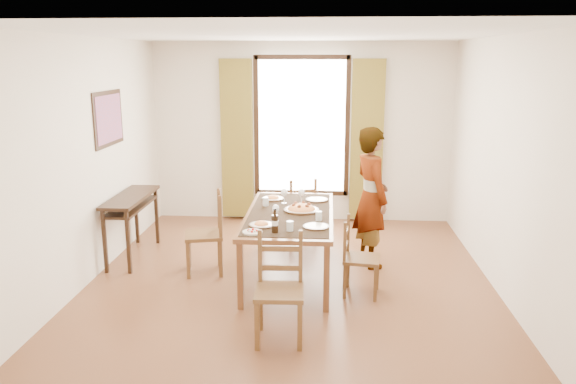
# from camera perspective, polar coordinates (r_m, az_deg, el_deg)

# --- Properties ---
(ground) EXTENTS (5.00, 5.00, 0.00)m
(ground) POSITION_cam_1_polar(r_m,az_deg,el_deg) (6.48, 0.25, -8.85)
(ground) COLOR #4A2B17
(ground) RESTS_ON ground
(room_shell) EXTENTS (4.60, 5.10, 2.74)m
(room_shell) POSITION_cam_1_polar(r_m,az_deg,el_deg) (6.19, 0.30, 4.93)
(room_shell) COLOR silver
(room_shell) RESTS_ON ground
(console_table) EXTENTS (0.38, 1.20, 0.80)m
(console_table) POSITION_cam_1_polar(r_m,az_deg,el_deg) (7.24, -15.66, -1.25)
(console_table) COLOR black
(console_table) RESTS_ON ground
(dining_table) EXTENTS (0.98, 1.97, 0.76)m
(dining_table) POSITION_cam_1_polar(r_m,az_deg,el_deg) (6.37, 0.18, -2.63)
(dining_table) COLOR brown
(dining_table) RESTS_ON ground
(chair_west) EXTENTS (0.51, 0.51, 0.96)m
(chair_west) POSITION_cam_1_polar(r_m,az_deg,el_deg) (6.61, -8.24, -4.39)
(chair_west) COLOR brown
(chair_west) RESTS_ON ground
(chair_north) EXTENTS (0.52, 0.52, 0.90)m
(chair_north) POSITION_cam_1_polar(r_m,az_deg,el_deg) (7.62, 1.19, -2.06)
(chair_north) COLOR brown
(chair_north) RESTS_ON ground
(chair_south) EXTENTS (0.44, 0.44, 0.97)m
(chair_south) POSITION_cam_1_polar(r_m,az_deg,el_deg) (5.04, -0.86, -10.06)
(chair_south) COLOR brown
(chair_south) RESTS_ON ground
(chair_east) EXTENTS (0.42, 0.42, 0.84)m
(chair_east) POSITION_cam_1_polar(r_m,az_deg,el_deg) (6.01, 7.21, -6.80)
(chair_east) COLOR brown
(chair_east) RESTS_ON ground
(man) EXTENTS (0.87, 0.80, 1.68)m
(man) POSITION_cam_1_polar(r_m,az_deg,el_deg) (6.76, 8.46, -0.53)
(man) COLOR gray
(man) RESTS_ON ground
(plate_sw) EXTENTS (0.27, 0.27, 0.05)m
(plate_sw) POSITION_cam_1_polar(r_m,az_deg,el_deg) (5.86, -2.72, -3.20)
(plate_sw) COLOR silver
(plate_sw) RESTS_ON dining_table
(plate_se) EXTENTS (0.27, 0.27, 0.05)m
(plate_se) POSITION_cam_1_polar(r_m,az_deg,el_deg) (5.80, 2.87, -3.36)
(plate_se) COLOR silver
(plate_se) RESTS_ON dining_table
(plate_nw) EXTENTS (0.27, 0.27, 0.05)m
(plate_nw) POSITION_cam_1_polar(r_m,az_deg,el_deg) (6.93, -1.55, -0.54)
(plate_nw) COLOR silver
(plate_nw) RESTS_ON dining_table
(plate_ne) EXTENTS (0.27, 0.27, 0.05)m
(plate_ne) POSITION_cam_1_polar(r_m,az_deg,el_deg) (6.89, 2.96, -0.65)
(plate_ne) COLOR silver
(plate_ne) RESTS_ON dining_table
(pasta_platter) EXTENTS (0.40, 0.40, 0.10)m
(pasta_platter) POSITION_cam_1_polar(r_m,az_deg,el_deg) (6.40, 1.36, -1.52)
(pasta_platter) COLOR red
(pasta_platter) RESTS_ON dining_table
(caprese_plate) EXTENTS (0.20, 0.20, 0.04)m
(caprese_plate) POSITION_cam_1_polar(r_m,az_deg,el_deg) (5.64, -3.63, -3.96)
(caprese_plate) COLOR silver
(caprese_plate) RESTS_ON dining_table
(wine_glass_a) EXTENTS (0.08, 0.08, 0.18)m
(wine_glass_a) POSITION_cam_1_polar(r_m,az_deg,el_deg) (6.01, -1.26, -2.11)
(wine_glass_a) COLOR white
(wine_glass_a) RESTS_ON dining_table
(wine_glass_b) EXTENTS (0.08, 0.08, 0.18)m
(wine_glass_b) POSITION_cam_1_polar(r_m,az_deg,el_deg) (6.70, 1.38, -0.45)
(wine_glass_b) COLOR white
(wine_glass_b) RESTS_ON dining_table
(wine_glass_c) EXTENTS (0.08, 0.08, 0.18)m
(wine_glass_c) POSITION_cam_1_polar(r_m,az_deg,el_deg) (6.72, -0.40, -0.42)
(wine_glass_c) COLOR white
(wine_glass_c) RESTS_ON dining_table
(tumbler_a) EXTENTS (0.07, 0.07, 0.10)m
(tumbler_a) POSITION_cam_1_polar(r_m,az_deg,el_deg) (6.05, 3.15, -2.44)
(tumbler_a) COLOR silver
(tumbler_a) RESTS_ON dining_table
(tumbler_b) EXTENTS (0.07, 0.07, 0.10)m
(tumbler_b) POSITION_cam_1_polar(r_m,az_deg,el_deg) (6.64, -2.28, -0.97)
(tumbler_b) COLOR silver
(tumbler_b) RESTS_ON dining_table
(tumbler_c) EXTENTS (0.07, 0.07, 0.10)m
(tumbler_c) POSITION_cam_1_polar(r_m,az_deg,el_deg) (5.68, 0.20, -3.47)
(tumbler_c) COLOR silver
(tumbler_c) RESTS_ON dining_table
(wine_bottle) EXTENTS (0.07, 0.07, 0.25)m
(wine_bottle) POSITION_cam_1_polar(r_m,az_deg,el_deg) (5.61, -1.35, -2.91)
(wine_bottle) COLOR black
(wine_bottle) RESTS_ON dining_table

